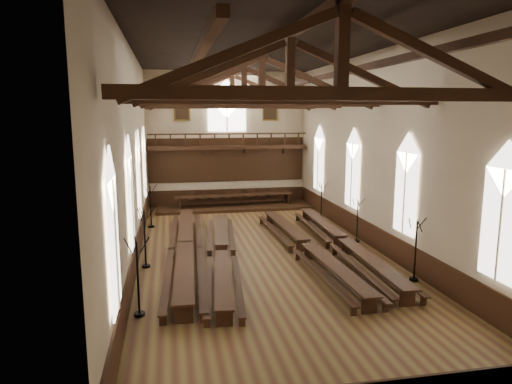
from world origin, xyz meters
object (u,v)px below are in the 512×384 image
at_px(candelabrum_left_far, 151,214).
at_px(candelabrum_right_far, 321,207).
at_px(refectory_row_a, 186,246).
at_px(refectory_row_d, 343,241).
at_px(candelabrum_right_near, 415,262).
at_px(dais, 235,207).
at_px(high_table, 235,196).
at_px(refectory_row_b, 222,251).
at_px(candelabrum_left_near, 138,292).
at_px(candelabrum_right_mid, 357,229).
at_px(refectory_row_c, 306,245).
at_px(candelabrum_left_mid, 145,249).

height_order(candelabrum_left_far, candelabrum_right_far, candelabrum_left_far).
xyz_separation_m(refectory_row_a, refectory_row_d, (7.88, -0.47, -0.06)).
xyz_separation_m(candelabrum_left_far, candelabrum_right_near, (11.10, -11.39, -0.01)).
bearing_deg(candelabrum_left_far, dais, 38.72).
xyz_separation_m(refectory_row_a, high_table, (4.03, 11.16, 0.30)).
height_order(refectory_row_b, candelabrum_left_near, candelabrum_left_near).
relative_size(candelabrum_left_near, candelabrum_right_mid, 1.16).
bearing_deg(refectory_row_d, candelabrum_left_far, 144.54).
xyz_separation_m(refectory_row_c, high_table, (-1.77, 11.98, 0.37)).
height_order(refectory_row_a, refectory_row_c, refectory_row_a).
xyz_separation_m(refectory_row_d, candelabrum_right_near, (1.38, -4.47, 0.28)).
relative_size(refectory_row_b, refectory_row_c, 0.99).
relative_size(refectory_row_c, candelabrum_left_near, 5.05).
xyz_separation_m(dais, candelabrum_right_far, (5.23, -4.24, 0.64)).
bearing_deg(candelabrum_left_far, refectory_row_d, -35.46).
height_order(candelabrum_left_near, candelabrum_left_far, candelabrum_left_near).
height_order(refectory_row_b, high_table, high_table).
bearing_deg(candelabrum_right_far, refectory_row_b, -133.86).
bearing_deg(high_table, candelabrum_left_near, -108.66).
xyz_separation_m(refectory_row_b, refectory_row_d, (6.21, 0.50, 0.03)).
bearing_deg(refectory_row_c, candelabrum_right_near, -50.05).
distance_m(refectory_row_a, refectory_row_c, 5.86).
distance_m(high_table, candelabrum_right_mid, 11.42).
xyz_separation_m(candelabrum_left_near, candelabrum_left_mid, (0.00, 5.13, -0.01)).
bearing_deg(refectory_row_a, refectory_row_c, -8.04).
distance_m(dais, candelabrum_right_far, 6.76).
relative_size(candelabrum_left_mid, candelabrum_left_far, 1.03).
bearing_deg(refectory_row_a, candelabrum_left_mid, -149.37).
height_order(high_table, candelabrum_right_mid, candelabrum_right_mid).
height_order(refectory_row_d, dais, refectory_row_d).
xyz_separation_m(dais, candelabrum_right_near, (5.23, -16.10, 0.71)).
distance_m(refectory_row_c, candelabrum_right_far, 8.48).
xyz_separation_m(refectory_row_b, candelabrum_right_near, (7.59, -3.97, 0.31)).
relative_size(refectory_row_d, candelabrum_left_far, 5.30).
bearing_deg(refectory_row_a, refectory_row_d, -3.45).
bearing_deg(high_table, dais, -93.58).
distance_m(candelabrum_right_near, candelabrum_right_mid, 5.95).
distance_m(refectory_row_a, candelabrum_left_far, 6.71).
distance_m(high_table, candelabrum_left_mid, 13.59).
height_order(candelabrum_right_mid, candelabrum_right_far, candelabrum_right_far).
height_order(candelabrum_left_mid, candelabrum_right_far, candelabrum_left_mid).
xyz_separation_m(candelabrum_left_near, candelabrum_left_far, (-0.00, 12.68, -0.03)).
bearing_deg(refectory_row_d, refectory_row_b, -175.41).
bearing_deg(dais, refectory_row_a, -109.84).
relative_size(refectory_row_d, candelabrum_right_far, 5.85).
bearing_deg(candelabrum_left_near, candelabrum_right_far, 49.83).
xyz_separation_m(high_table, candelabrum_left_mid, (-5.87, -12.25, -0.05)).
xyz_separation_m(refectory_row_b, dais, (2.36, 12.13, -0.41)).
relative_size(candelabrum_left_near, candelabrum_right_near, 1.05).
xyz_separation_m(refectory_row_d, candelabrum_right_far, (1.38, 7.40, 0.21)).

